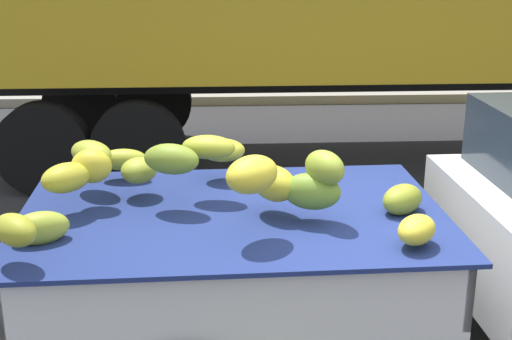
# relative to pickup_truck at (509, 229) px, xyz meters

# --- Properties ---
(curb_strip) EXTENTS (80.00, 0.80, 0.16)m
(curb_strip) POSITION_rel_pickup_truck_xyz_m (-1.03, 8.28, -0.81)
(curb_strip) COLOR gray
(curb_strip) RESTS_ON ground
(pickup_truck) EXTENTS (5.04, 2.00, 1.70)m
(pickup_truck) POSITION_rel_pickup_truck_xyz_m (0.00, 0.00, 0.00)
(pickup_truck) COLOR white
(pickup_truck) RESTS_ON ground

